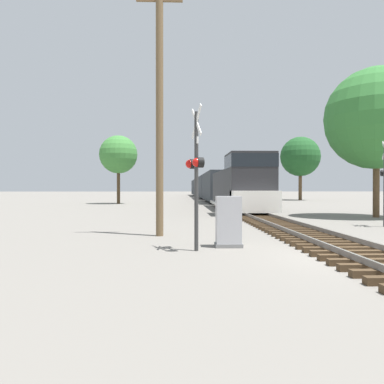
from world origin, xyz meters
name	(u,v)px	position (x,y,z in m)	size (l,w,h in m)	color
ground_plane	(362,258)	(0.00, 0.00, 0.00)	(400.00, 400.00, 0.00)	slate
rail_track_bed	(362,253)	(0.00, 0.00, 0.14)	(2.60, 160.00, 0.31)	#42301E
freight_train	(208,187)	(0.00, 54.81, 2.02)	(3.11, 82.94, 4.27)	#232326
crossing_signal_near	(196,168)	(-4.38, 1.32, 2.45)	(0.53, 1.01, 4.29)	#333333
relay_cabinet	(228,222)	(-3.31, 2.03, 0.79)	(0.86, 0.59, 1.61)	slate
utility_pole	(160,107)	(-5.63, 4.84, 5.01)	(1.80, 0.29, 9.75)	brown
tree_far_right	(377,119)	(7.67, 13.64, 6.29)	(6.45, 6.45, 9.52)	brown
tree_mid_background	(118,155)	(-12.13, 35.05, 5.85)	(4.52, 4.52, 8.14)	#473521
tree_deep_background	(300,157)	(13.94, 47.81, 6.77)	(6.13, 6.13, 9.86)	brown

